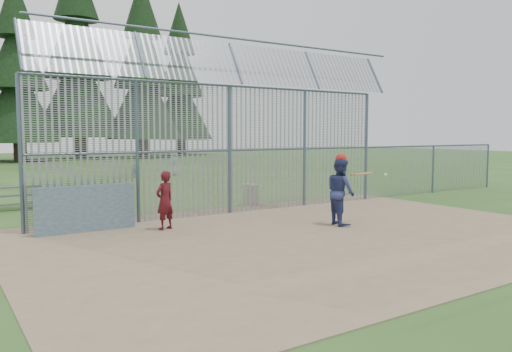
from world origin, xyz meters
TOP-DOWN VIEW (x-y plane):
  - ground at (0.00, 0.00)m, footprint 120.00×120.00m
  - dirt_infield at (0.00, -0.50)m, footprint 14.00×10.00m
  - dugout_wall at (-4.60, 2.90)m, footprint 2.50×0.12m
  - batter at (1.52, 0.08)m, footprint 0.90×1.04m
  - onlooker at (-2.79, 2.09)m, footprint 0.66×0.55m
  - bg_kid_standing at (4.26, 17.23)m, footprint 0.89×0.83m
  - bg_kid_seated at (1.74, 17.05)m, footprint 0.48×0.21m
  - batting_gear at (1.65, 0.05)m, footprint 1.79×0.41m
  - trash_can at (1.53, 4.66)m, footprint 0.56×0.56m
  - backstop_fence at (1.81, 3.43)m, footprint 20.09×0.81m
  - conifer_row at (1.93, 41.51)m, footprint 38.48×12.26m

SIDE VIEW (x-z plane):
  - ground at x=0.00m, z-range 0.00..0.00m
  - dirt_infield at x=0.00m, z-range 0.00..0.02m
  - trash_can at x=1.53m, z-range -0.03..0.79m
  - bg_kid_seated at x=1.74m, z-range 0.00..0.81m
  - dugout_wall at x=-4.60m, z-range 0.02..1.22m
  - bg_kid_standing at x=4.26m, z-range 0.00..1.53m
  - onlooker at x=-2.79m, z-range 0.02..1.55m
  - batter at x=1.52m, z-range 0.02..1.86m
  - batting_gear at x=1.65m, z-range 1.42..2.11m
  - backstop_fence at x=1.81m, z-range -0.29..5.01m
  - conifer_row at x=1.93m, z-range 0.73..20.93m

